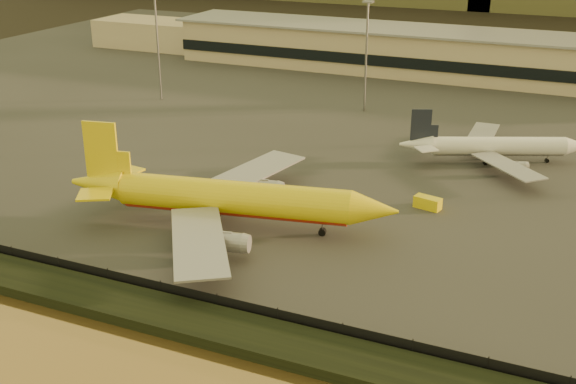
# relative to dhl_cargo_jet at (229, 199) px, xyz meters

# --- Properties ---
(ground) EXTENTS (900.00, 900.00, 0.00)m
(ground) POSITION_rel_dhl_cargo_jet_xyz_m (8.26, -9.26, -4.76)
(ground) COLOR black
(ground) RESTS_ON ground
(embankment) EXTENTS (320.00, 7.00, 1.40)m
(embankment) POSITION_rel_dhl_cargo_jet_xyz_m (8.26, -26.26, -4.06)
(embankment) COLOR black
(embankment) RESTS_ON ground
(tarmac) EXTENTS (320.00, 220.00, 0.20)m
(tarmac) POSITION_rel_dhl_cargo_jet_xyz_m (8.26, 85.74, -4.66)
(tarmac) COLOR #2D2D2D
(tarmac) RESTS_ON ground
(perimeter_fence) EXTENTS (300.00, 0.05, 2.20)m
(perimeter_fence) POSITION_rel_dhl_cargo_jet_xyz_m (8.26, -22.26, -3.46)
(perimeter_fence) COLOR black
(perimeter_fence) RESTS_ON tarmac
(terminal_building) EXTENTS (202.00, 25.00, 12.60)m
(terminal_building) POSITION_rel_dhl_cargo_jet_xyz_m (-6.26, 116.29, 1.49)
(terminal_building) COLOR tan
(terminal_building) RESTS_ON tarmac
(apron_light_masts) EXTENTS (152.20, 12.20, 25.40)m
(apron_light_masts) POSITION_rel_dhl_cargo_jet_xyz_m (23.26, 65.74, 10.94)
(apron_light_masts) COLOR slate
(apron_light_masts) RESTS_ON tarmac
(dhl_cargo_jet) EXTENTS (50.93, 49.17, 15.27)m
(dhl_cargo_jet) POSITION_rel_dhl_cargo_jet_xyz_m (0.00, 0.00, 0.00)
(dhl_cargo_jet) COLOR yellow
(dhl_cargo_jet) RESTS_ON tarmac
(white_narrowbody_jet) EXTENTS (34.37, 32.46, 10.36)m
(white_narrowbody_jet) POSITION_rel_dhl_cargo_jet_xyz_m (32.14, 46.05, -1.47)
(white_narrowbody_jet) COLOR white
(white_narrowbody_jet) RESTS_ON tarmac
(gse_vehicle_yellow) EXTENTS (4.60, 2.82, 1.93)m
(gse_vehicle_yellow) POSITION_rel_dhl_cargo_jet_xyz_m (25.96, 19.11, -3.60)
(gse_vehicle_yellow) COLOR yellow
(gse_vehicle_yellow) RESTS_ON tarmac
(gse_vehicle_white) EXTENTS (4.73, 3.37, 1.95)m
(gse_vehicle_white) POSITION_rel_dhl_cargo_jet_xyz_m (-5.78, 22.59, -3.59)
(gse_vehicle_white) COLOR white
(gse_vehicle_white) RESTS_ON tarmac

